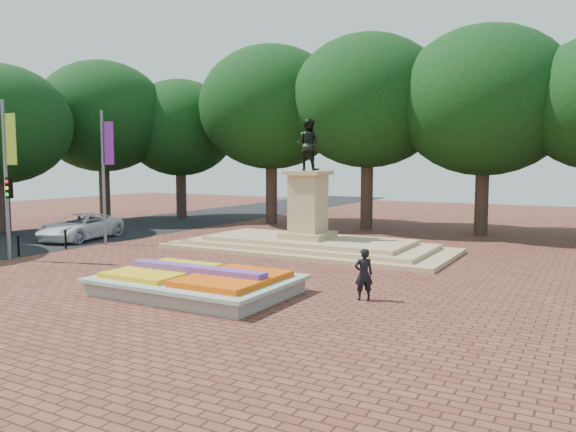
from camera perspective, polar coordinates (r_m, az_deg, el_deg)
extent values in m
plane|color=brown|center=(21.04, -8.02, -6.39)|extent=(90.00, 90.00, 0.00)
cube|color=black|center=(35.08, -22.79, -2.01)|extent=(9.00, 90.00, 0.02)
cube|color=gray|center=(18.85, -9.29, -7.09)|extent=(6.00, 4.00, 0.45)
cube|color=#B3BEAC|center=(18.79, -9.30, -6.27)|extent=(6.30, 4.30, 0.12)
cube|color=#FD560E|center=(17.91, -5.65, -6.38)|extent=(2.60, 3.40, 0.22)
cube|color=yellow|center=(19.69, -12.63, -5.44)|extent=(2.60, 3.40, 0.18)
cube|color=#4C328A|center=(18.75, -9.31, -5.62)|extent=(5.20, 0.55, 0.38)
cube|color=tan|center=(27.71, 2.03, -3.27)|extent=(14.00, 6.00, 0.20)
cube|color=tan|center=(27.68, 2.03, -2.87)|extent=(12.00, 5.00, 0.20)
cube|color=tan|center=(27.65, 2.03, -2.46)|extent=(10.00, 4.00, 0.20)
cube|color=tan|center=(27.62, 2.04, -1.94)|extent=(2.20, 2.20, 0.30)
cube|color=tan|center=(27.46, 2.05, 1.27)|extent=(1.50, 1.50, 2.80)
cube|color=tan|center=(27.40, 2.06, 4.40)|extent=(1.90, 1.90, 0.20)
imported|color=black|center=(27.41, 2.07, 7.23)|extent=(1.22, 0.95, 2.50)
cylinder|color=#34231C|center=(44.71, -10.47, 2.39)|extent=(0.80, 0.80, 4.00)
ellipsoid|color=black|center=(44.71, -10.58, 8.41)|extent=(8.80, 8.80, 7.48)
cylinder|color=#34231C|center=(40.09, -1.62, 2.14)|extent=(0.80, 0.80, 4.00)
ellipsoid|color=black|center=(40.09, -1.64, 8.85)|extent=(8.80, 8.80, 7.48)
cylinder|color=#34231C|center=(37.00, 7.74, 1.82)|extent=(0.80, 0.80, 4.00)
ellipsoid|color=black|center=(37.01, 7.83, 9.09)|extent=(8.80, 8.80, 7.48)
cylinder|color=#34231C|center=(35.06, 18.45, 1.40)|extent=(0.80, 0.80, 4.00)
ellipsoid|color=black|center=(35.07, 18.68, 9.07)|extent=(8.80, 8.80, 7.48)
cylinder|color=#34231C|center=(38.54, -27.03, 1.30)|extent=(0.80, 0.80, 3.84)
cylinder|color=#34231C|center=(43.49, -18.25, 2.02)|extent=(0.80, 0.80, 3.84)
ellipsoid|color=black|center=(43.48, -18.43, 7.94)|extent=(8.40, 8.40, 7.14)
cylinder|color=slate|center=(27.42, -26.73, 3.20)|extent=(0.16, 0.16, 7.00)
cube|color=#89B724|center=(27.05, -26.35, 7.01)|extent=(0.70, 0.04, 2.20)
cylinder|color=slate|center=(30.84, -18.24, 3.69)|extent=(0.16, 0.16, 7.00)
cube|color=#621E7D|center=(30.52, -17.76, 7.07)|extent=(0.70, 0.04, 2.20)
cube|color=black|center=(27.26, -26.47, 2.57)|extent=(0.28, 0.18, 0.90)
cylinder|color=black|center=(28.53, -25.70, -2.85)|extent=(0.10, 0.10, 0.90)
sphere|color=black|center=(28.47, -25.74, -1.91)|extent=(0.12, 0.12, 0.12)
cylinder|color=black|center=(30.08, -21.66, -2.29)|extent=(0.10, 0.10, 0.90)
sphere|color=black|center=(30.02, -21.69, -1.40)|extent=(0.12, 0.12, 0.12)
cylinder|color=black|center=(31.77, -18.02, -1.79)|extent=(0.10, 0.10, 0.90)
sphere|color=black|center=(31.72, -18.05, -0.94)|extent=(0.12, 0.12, 0.12)
imported|color=white|center=(33.39, -20.35, -1.04)|extent=(3.32, 5.59, 1.46)
imported|color=black|center=(17.75, 7.70, -5.89)|extent=(0.71, 0.67, 1.64)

